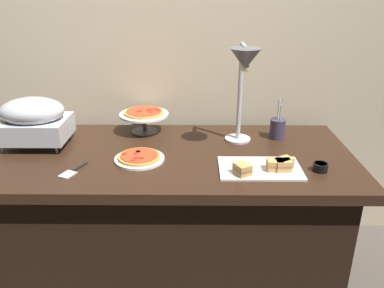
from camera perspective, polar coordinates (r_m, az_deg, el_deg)
name	(u,v)px	position (r m, az deg, el deg)	size (l,w,h in m)	color
ground_plane	(168,272)	(2.38, -3.51, -18.30)	(8.00, 8.00, 0.00)	#4C443D
back_wall	(169,49)	(2.32, -3.40, 13.77)	(4.40, 0.04, 2.40)	#C6B593
buffet_table	(167,216)	(2.15, -3.75, -10.50)	(1.90, 0.84, 0.76)	black
chafing_dish	(33,119)	(2.17, -22.38, 3.40)	(0.35, 0.27, 0.26)	#B7BABF
heat_lamp	(244,70)	(1.91, 7.68, 10.77)	(0.15, 0.29, 0.53)	#B7BABF
pizza_plate_front	(139,158)	(1.90, -7.77, -2.02)	(0.24, 0.24, 0.03)	white
pizza_plate_center	(144,115)	(2.22, -7.07, 4.21)	(0.28, 0.28, 0.13)	#595B60
sandwich_platter	(265,167)	(1.80, 10.71, -3.36)	(0.38, 0.24, 0.06)	white
sauce_cup_near	(320,167)	(1.87, 18.43, -3.21)	(0.07, 0.07, 0.04)	black
utensil_holder	(277,128)	(2.18, 12.51, 2.31)	(0.08, 0.08, 0.23)	#383347
serving_spatula	(74,171)	(1.86, -17.07, -3.76)	(0.10, 0.17, 0.01)	#B7BABF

